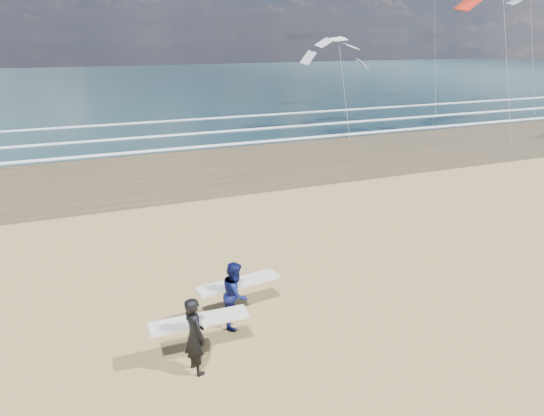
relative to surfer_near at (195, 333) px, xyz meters
name	(u,v)px	position (x,y,z in m)	size (l,w,h in m)	color
wet_sand_strip	(431,143)	(20.89, 17.33, -0.91)	(220.00, 12.00, 0.01)	#473B26
ocean	(214,81)	(20.89, 71.33, -0.91)	(220.00, 100.00, 0.02)	#162D32
foam_breakers	(354,120)	(20.89, 27.43, -0.87)	(220.00, 11.70, 0.05)	white
surfer_near	(195,333)	(0.00, 0.00, 0.00)	(2.22, 1.02, 1.80)	black
surfer_far	(236,293)	(1.39, 1.41, -0.05)	(2.25, 1.26, 1.72)	#0E154F
kite_0	(505,29)	(25.36, 16.68, 6.46)	(6.80, 4.85, 12.68)	slate
kite_1	(342,74)	(17.08, 23.29, 3.40)	(5.56, 4.71, 7.85)	slate
kite_2	(532,34)	(39.57, 26.72, 6.22)	(5.39, 4.69, 13.32)	slate
kite_5	(435,16)	(31.46, 31.01, 7.85)	(5.30, 4.68, 16.58)	slate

